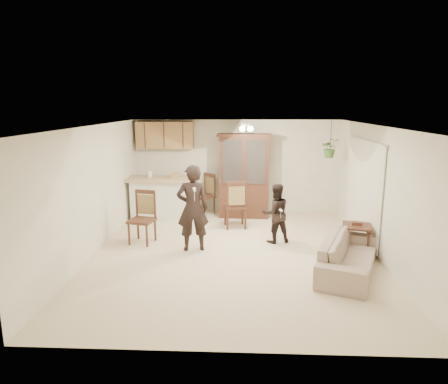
{
  "coord_description": "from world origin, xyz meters",
  "views": [
    {
      "loc": [
        0.13,
        -7.48,
        2.89
      ],
      "look_at": [
        -0.22,
        0.4,
        1.16
      ],
      "focal_mm": 32.0,
      "sensor_mm": 36.0,
      "label": 1
    }
  ],
  "objects_px": {
    "adult": "(193,207)",
    "chair_hutch_right": "(235,214)",
    "chair_bar": "(142,229)",
    "sofa": "(349,252)",
    "china_hutch": "(244,176)",
    "child": "(275,212)",
    "chair_hutch_left": "(204,203)",
    "side_table": "(356,239)"
  },
  "relations": [
    {
      "from": "sofa",
      "to": "chair_hutch_left",
      "type": "relative_size",
      "value": 1.72
    },
    {
      "from": "side_table",
      "to": "chair_hutch_right",
      "type": "height_order",
      "value": "chair_hutch_right"
    },
    {
      "from": "sofa",
      "to": "side_table",
      "type": "distance_m",
      "value": 0.94
    },
    {
      "from": "chair_bar",
      "to": "chair_hutch_right",
      "type": "xyz_separation_m",
      "value": [
        1.96,
        1.21,
        0.01
      ]
    },
    {
      "from": "side_table",
      "to": "chair_hutch_left",
      "type": "bearing_deg",
      "value": 139.44
    },
    {
      "from": "child",
      "to": "china_hutch",
      "type": "xyz_separation_m",
      "value": [
        -0.66,
        1.99,
        0.4
      ]
    },
    {
      "from": "side_table",
      "to": "chair_bar",
      "type": "relative_size",
      "value": 0.59
    },
    {
      "from": "sofa",
      "to": "side_table",
      "type": "relative_size",
      "value": 2.84
    },
    {
      "from": "adult",
      "to": "chair_bar",
      "type": "distance_m",
      "value": 1.33
    },
    {
      "from": "adult",
      "to": "chair_bar",
      "type": "bearing_deg",
      "value": -30.3
    },
    {
      "from": "sofa",
      "to": "china_hutch",
      "type": "distance_m",
      "value": 4.01
    },
    {
      "from": "child",
      "to": "china_hutch",
      "type": "distance_m",
      "value": 2.14
    },
    {
      "from": "china_hutch",
      "to": "chair_hutch_right",
      "type": "xyz_separation_m",
      "value": [
        -0.21,
        -0.96,
        -0.74
      ]
    },
    {
      "from": "child",
      "to": "side_table",
      "type": "relative_size",
      "value": 2.05
    },
    {
      "from": "adult",
      "to": "side_table",
      "type": "bearing_deg",
      "value": 165.84
    },
    {
      "from": "sofa",
      "to": "child",
      "type": "xyz_separation_m",
      "value": [
        -1.17,
        1.51,
        0.31
      ]
    },
    {
      "from": "child",
      "to": "chair_hutch_left",
      "type": "xyz_separation_m",
      "value": [
        -1.73,
        2.16,
        -0.37
      ]
    },
    {
      "from": "sofa",
      "to": "chair_bar",
      "type": "xyz_separation_m",
      "value": [
        -4.0,
        1.33,
        -0.05
      ]
    },
    {
      "from": "child",
      "to": "chair_hutch_left",
      "type": "height_order",
      "value": "child"
    },
    {
      "from": "chair_hutch_left",
      "to": "chair_hutch_right",
      "type": "bearing_deg",
      "value": -5.5
    },
    {
      "from": "chair_bar",
      "to": "chair_hutch_right",
      "type": "height_order",
      "value": "chair_hutch_right"
    },
    {
      "from": "china_hutch",
      "to": "chair_bar",
      "type": "relative_size",
      "value": 1.95
    },
    {
      "from": "side_table",
      "to": "chair_bar",
      "type": "xyz_separation_m",
      "value": [
        -4.36,
        0.46,
        0.01
      ]
    },
    {
      "from": "china_hutch",
      "to": "adult",
      "type": "bearing_deg",
      "value": -110.38
    },
    {
      "from": "sofa",
      "to": "adult",
      "type": "relative_size",
      "value": 1.04
    },
    {
      "from": "chair_hutch_left",
      "to": "sofa",
      "type": "bearing_deg",
      "value": -4.49
    },
    {
      "from": "adult",
      "to": "chair_hutch_left",
      "type": "height_order",
      "value": "adult"
    },
    {
      "from": "sofa",
      "to": "chair_hutch_right",
      "type": "height_order",
      "value": "chair_hutch_right"
    },
    {
      "from": "side_table",
      "to": "china_hutch",
      "type": "bearing_deg",
      "value": 129.84
    },
    {
      "from": "china_hutch",
      "to": "side_table",
      "type": "bearing_deg",
      "value": -48.39
    },
    {
      "from": "adult",
      "to": "chair_hutch_right",
      "type": "xyz_separation_m",
      "value": [
        0.82,
        1.57,
        -0.57
      ]
    },
    {
      "from": "sofa",
      "to": "side_table",
      "type": "height_order",
      "value": "sofa"
    },
    {
      "from": "chair_bar",
      "to": "chair_hutch_left",
      "type": "relative_size",
      "value": 1.02
    },
    {
      "from": "adult",
      "to": "china_hutch",
      "type": "bearing_deg",
      "value": -124.61
    },
    {
      "from": "side_table",
      "to": "chair_hutch_left",
      "type": "distance_m",
      "value": 4.3
    },
    {
      "from": "child",
      "to": "chair_bar",
      "type": "bearing_deg",
      "value": -12.75
    },
    {
      "from": "side_table",
      "to": "chair_hutch_right",
      "type": "xyz_separation_m",
      "value": [
        -2.4,
        1.67,
        0.02
      ]
    },
    {
      "from": "side_table",
      "to": "chair_hutch_left",
      "type": "xyz_separation_m",
      "value": [
        -3.27,
        2.8,
        -0.0
      ]
    },
    {
      "from": "sofa",
      "to": "chair_hutch_left",
      "type": "distance_m",
      "value": 4.68
    },
    {
      "from": "adult",
      "to": "side_table",
      "type": "relative_size",
      "value": 2.73
    },
    {
      "from": "child",
      "to": "sofa",
      "type": "bearing_deg",
      "value": 111.54
    },
    {
      "from": "child",
      "to": "chair_hutch_left",
      "type": "relative_size",
      "value": 1.24
    }
  ]
}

